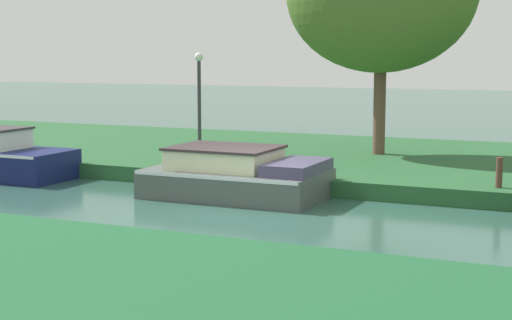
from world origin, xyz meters
The scene contains 5 objects.
ground_plane centered at (0.00, 0.00, 0.00)m, with size 120.00×120.00×0.00m, color #30594D.
riverbank_far centered at (0.00, 7.00, 0.20)m, with size 72.00×10.00×0.40m, color #26582F.
slate_barge centered at (-0.89, 1.20, 0.51)m, with size 4.07×2.38×1.17m.
lamp_post centered at (-3.41, 4.07, 2.25)m, with size 0.24×0.24×2.95m.
mooring_post_near centered at (4.78, 2.62, 0.74)m, with size 0.14×0.14×0.67m, color #523529.
Camera 1 is at (6.88, -14.96, 3.29)m, focal length 55.01 mm.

